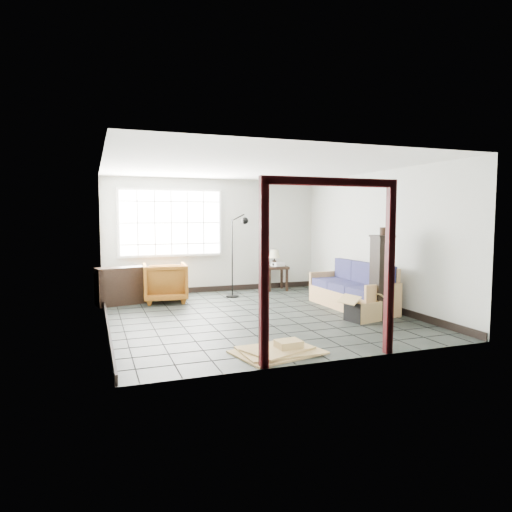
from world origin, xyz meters
name	(u,v)px	position (x,y,z in m)	size (l,w,h in m)	color
ground	(254,315)	(0.00, 0.00, 0.00)	(5.50, 5.50, 0.00)	black
room_shell	(254,220)	(0.00, 0.03, 1.68)	(5.02, 5.52, 2.61)	#ADB2AB
window_panel	(171,223)	(-1.00, 2.70, 1.60)	(2.32, 0.08, 1.52)	silver
doorway_trim	(330,247)	(0.00, -2.70, 1.38)	(1.80, 0.08, 2.20)	#3B0D0F
futon_sofa	(354,291)	(2.01, -0.06, 0.32)	(0.81, 2.00, 0.87)	#AE8A4E
armchair	(165,280)	(-1.29, 1.80, 0.44)	(0.85, 0.80, 0.88)	brown
side_table	(276,270)	(1.40, 2.40, 0.47)	(0.57, 0.57, 0.57)	black
table_lamp	(274,255)	(1.36, 2.38, 0.85)	(0.32, 0.32, 0.39)	black
projector	(278,264)	(1.43, 2.35, 0.62)	(0.32, 0.28, 0.10)	silver
floor_lamp	(238,253)	(0.29, 1.82, 0.96)	(0.50, 0.31, 1.80)	black
console_shelf	(121,286)	(-2.15, 1.83, 0.37)	(1.01, 0.59, 0.74)	black
tall_shelf	(381,276)	(1.96, -0.96, 0.73)	(0.34, 0.42, 1.43)	black
pot	(385,231)	(2.02, -0.96, 1.49)	(0.21, 0.21, 0.13)	black
open_box	(363,311)	(1.56, -1.04, 0.17)	(0.87, 0.55, 0.46)	#A5844F
cardboard_pile	(279,350)	(-0.46, -2.23, 0.04)	(1.23, 0.99, 0.16)	#A5844F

